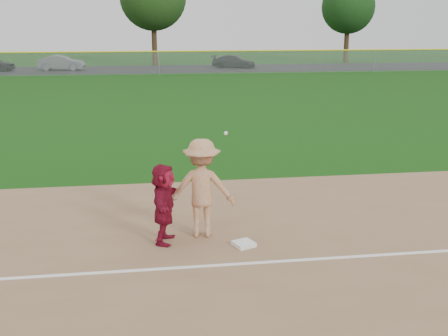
{
  "coord_description": "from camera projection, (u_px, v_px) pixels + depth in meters",
  "views": [
    {
      "loc": [
        -1.8,
        -10.41,
        4.42
      ],
      "look_at": [
        0.0,
        1.5,
        1.3
      ],
      "focal_mm": 45.0,
      "sensor_mm": 36.0,
      "label": 1
    }
  ],
  "objects": [
    {
      "name": "ground",
      "position": [
        235.0,
        249.0,
        11.33
      ],
      "size": [
        160.0,
        160.0,
        0.0
      ],
      "primitive_type": "plane",
      "color": "#13450D",
      "rests_on": "ground"
    },
    {
      "name": "car_right",
      "position": [
        234.0,
        62.0,
        56.56
      ],
      "size": [
        4.7,
        3.1,
        1.27
      ],
      "primitive_type": "imported",
      "rotation": [
        0.0,
        0.0,
        1.24
      ],
      "color": "black",
      "rests_on": "parking_asphalt"
    },
    {
      "name": "parking_asphalt",
      "position": [
        157.0,
        69.0,
        55.36
      ],
      "size": [
        120.0,
        10.0,
        0.01
      ],
      "primitive_type": "cube",
      "color": "black",
      "rests_on": "ground"
    },
    {
      "name": "foul_line",
      "position": [
        242.0,
        264.0,
        10.56
      ],
      "size": [
        60.0,
        0.1,
        0.01
      ],
      "primitive_type": "cube",
      "color": "white",
      "rests_on": "infield_dirt"
    },
    {
      "name": "outfield_fence",
      "position": [
        158.0,
        52.0,
        49.13
      ],
      "size": [
        110.0,
        0.12,
        110.0
      ],
      "color": "#999EA0",
      "rests_on": "ground"
    },
    {
      "name": "base_runner",
      "position": [
        164.0,
        203.0,
        11.43
      ],
      "size": [
        0.82,
        1.62,
        1.67
      ],
      "primitive_type": "imported",
      "rotation": [
        0.0,
        0.0,
        1.35
      ],
      "color": "maroon",
      "rests_on": "infield_dirt"
    },
    {
      "name": "tree_3",
      "position": [
        348.0,
        7.0,
        63.5
      ],
      "size": [
        6.0,
        6.0,
        9.19
      ],
      "color": "#362513",
      "rests_on": "ground"
    },
    {
      "name": "first_base",
      "position": [
        244.0,
        244.0,
        11.41
      ],
      "size": [
        0.5,
        0.5,
        0.09
      ],
      "primitive_type": "cube",
      "rotation": [
        0.0,
        0.0,
        0.38
      ],
      "color": "white",
      "rests_on": "infield_dirt"
    },
    {
      "name": "car_mid",
      "position": [
        61.0,
        63.0,
        53.57
      ],
      "size": [
        4.47,
        2.03,
        1.42
      ],
      "primitive_type": "imported",
      "rotation": [
        0.0,
        0.0,
        1.45
      ],
      "color": "slate",
      "rests_on": "parking_asphalt"
    },
    {
      "name": "first_base_play",
      "position": [
        202.0,
        188.0,
        11.74
      ],
      "size": [
        1.48,
        1.02,
        2.3
      ],
      "color": "#A9A9AC",
      "rests_on": "infield_dirt"
    }
  ]
}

